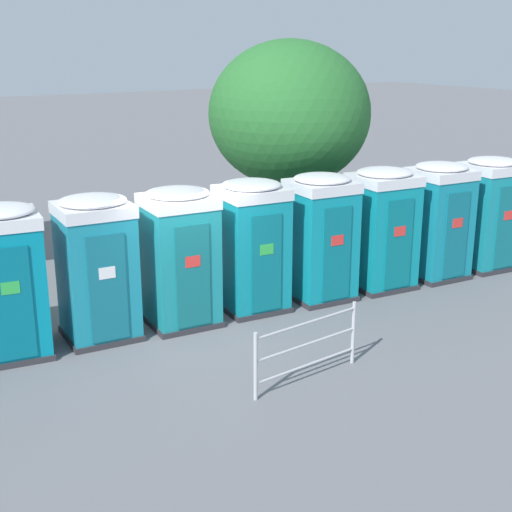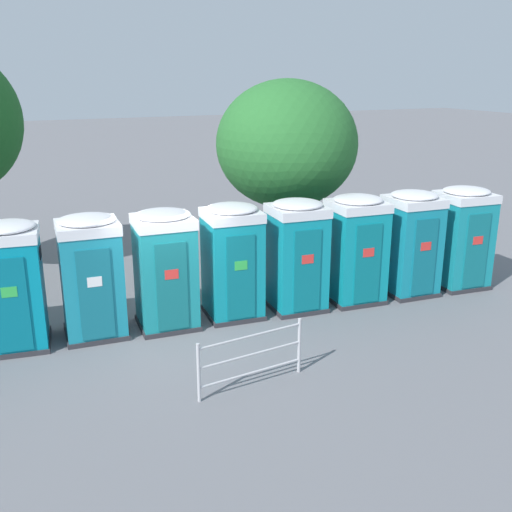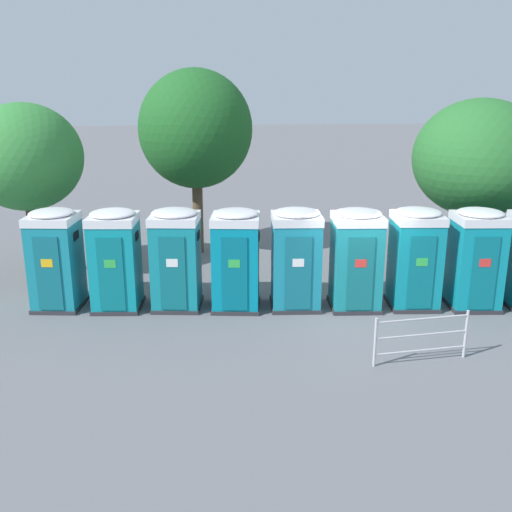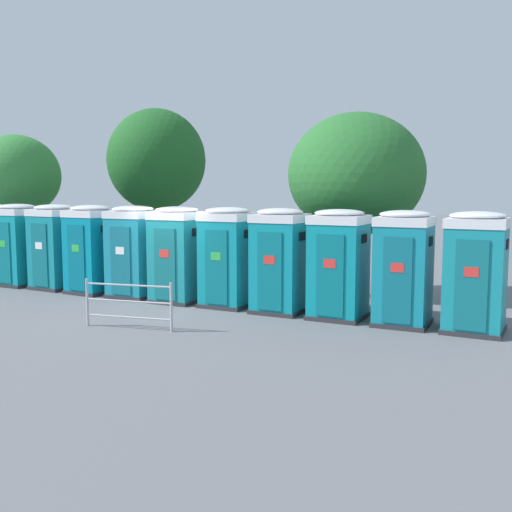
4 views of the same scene
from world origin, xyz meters
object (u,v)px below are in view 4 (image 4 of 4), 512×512
object	(u,v)px
portapotty_4	(134,251)
portapotty_8	(339,264)
portapotty_3	(91,249)
portapotty_7	(280,260)
portapotty_10	(476,272)
portapotty_2	(55,246)
event_barrier	(128,303)
street_tree_2	(16,176)
street_tree_0	(157,161)
portapotty_9	(403,268)
portapotty_6	(228,257)
portapotty_1	(18,244)
street_tree_1	(356,175)
portapotty_5	(177,254)

from	to	relation	value
portapotty_4	portapotty_8	bearing A→B (deg)	-5.46
portapotty_3	portapotty_7	xyz separation A→B (m)	(5.97, -0.51, -0.00)
portapotty_3	portapotty_10	bearing A→B (deg)	-4.93
portapotty_2	portapotty_7	distance (m)	7.50
portapotty_8	event_barrier	world-z (taller)	portapotty_8
portapotty_2	portapotty_10	distance (m)	11.99
portapotty_7	portapotty_8	bearing A→B (deg)	-5.08
street_tree_2	street_tree_0	bearing A→B (deg)	23.00
portapotty_9	portapotty_10	bearing A→B (deg)	-4.50
portapotty_6	street_tree_2	bearing A→B (deg)	161.38
portapotty_9	street_tree_2	world-z (taller)	street_tree_2
event_barrier	portapotty_1	bearing A→B (deg)	150.75
portapotty_2	portapotty_3	bearing A→B (deg)	-7.67
portapotty_8	portapotty_7	bearing A→B (deg)	174.92
portapotty_7	portapotty_8	distance (m)	1.50
portapotty_1	street_tree_1	world-z (taller)	street_tree_1
portapotty_8	portapotty_9	bearing A→B (deg)	-5.19
portapotty_5	street_tree_1	world-z (taller)	street_tree_1
portapotty_6	event_barrier	xyz separation A→B (m)	(-0.92, -3.08, -0.72)
portapotty_3	portapotty_7	size ratio (longest dim) A/B	1.00
portapotty_6	street_tree_0	xyz separation A→B (m)	(-5.41, 5.45, 2.75)
portapotty_6	portapotty_9	xyz separation A→B (m)	(4.47, -0.47, 0.00)
portapotty_10	street_tree_1	world-z (taller)	street_tree_1
portapotty_6	portapotty_10	xyz separation A→B (m)	(5.97, -0.58, -0.00)
portapotty_4	street_tree_0	size ratio (longest dim) A/B	0.43
portapotty_6	event_barrier	size ratio (longest dim) A/B	1.24
street_tree_2	portapotty_6	bearing A→B (deg)	-18.62
portapotty_4	portapotty_7	world-z (taller)	same
portapotty_1	portapotty_6	bearing A→B (deg)	-4.53
portapotty_4	portapotty_1	bearing A→B (deg)	175.51
portapotty_6	event_barrier	world-z (taller)	portapotty_6
street_tree_0	portapotty_4	bearing A→B (deg)	-65.10
portapotty_10	portapotty_2	bearing A→B (deg)	174.73
portapotty_10	portapotty_1	bearing A→B (deg)	175.00
portapotty_9	portapotty_3	bearing A→B (deg)	175.00
portapotty_3	portapotty_5	xyz separation A→B (m)	(2.99, -0.27, -0.00)
portapotty_7	portapotty_1	bearing A→B (deg)	174.96
portapotty_10	portapotty_3	bearing A→B (deg)	175.07
portapotty_3	event_barrier	bearing A→B (deg)	-43.59
portapotty_3	street_tree_0	size ratio (longest dim) A/B	0.43
portapotty_8	street_tree_1	world-z (taller)	street_tree_1
portapotty_5	portapotty_3	bearing A→B (deg)	174.93
portapotty_8	portapotty_2	bearing A→B (deg)	174.59
portapotty_5	street_tree_0	bearing A→B (deg)	125.90
portapotty_10	portapotty_6	bearing A→B (deg)	174.41
portapotty_3	street_tree_2	bearing A→B (deg)	151.30
event_barrier	portapotty_4	bearing A→B (deg)	121.92
street_tree_0	street_tree_1	bearing A→B (deg)	-19.10
portapotty_4	portapotty_9	bearing A→B (deg)	-5.41
portapotty_9	street_tree_0	bearing A→B (deg)	149.10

